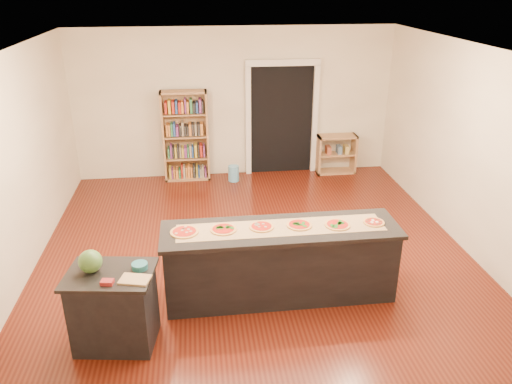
{
  "coord_description": "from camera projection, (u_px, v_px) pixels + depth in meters",
  "views": [
    {
      "loc": [
        -0.74,
        -5.77,
        3.62
      ],
      "look_at": [
        0.0,
        0.2,
        1.0
      ],
      "focal_mm": 35.0,
      "sensor_mm": 36.0,
      "label": 1
    }
  ],
  "objects": [
    {
      "name": "room",
      "position": [
        258.0,
        169.0,
        6.22
      ],
      "size": [
        6.0,
        7.0,
        2.8
      ],
      "color": "#F1E7CB",
      "rests_on": "ground"
    },
    {
      "name": "doorway",
      "position": [
        282.0,
        113.0,
        9.55
      ],
      "size": [
        1.4,
        0.09,
        2.21
      ],
      "color": "black",
      "rests_on": "room"
    },
    {
      "name": "kitchen_island",
      "position": [
        280.0,
        262.0,
        5.97
      ],
      "size": [
        2.79,
        0.76,
        0.92
      ],
      "rotation": [
        0.0,
        0.0,
        0.0
      ],
      "color": "black",
      "rests_on": "ground"
    },
    {
      "name": "side_counter",
      "position": [
        114.0,
        308.0,
        5.19
      ],
      "size": [
        0.88,
        0.64,
        0.87
      ],
      "rotation": [
        0.0,
        0.0,
        -0.14
      ],
      "color": "black",
      "rests_on": "ground"
    },
    {
      "name": "bookshelf",
      "position": [
        186.0,
        136.0,
        9.33
      ],
      "size": [
        0.85,
        0.3,
        1.71
      ],
      "primitive_type": "cube",
      "color": "tan",
      "rests_on": "ground"
    },
    {
      "name": "low_shelf",
      "position": [
        336.0,
        154.0,
        9.84
      ],
      "size": [
        0.77,
        0.33,
        0.77
      ],
      "primitive_type": "cube",
      "color": "tan",
      "rests_on": "ground"
    },
    {
      "name": "waste_bin",
      "position": [
        234.0,
        173.0,
        9.51
      ],
      "size": [
        0.2,
        0.2,
        0.3
      ],
      "primitive_type": "cylinder",
      "color": "#5DA4CF",
      "rests_on": "ground"
    },
    {
      "name": "kraft_paper",
      "position": [
        281.0,
        228.0,
        5.8
      ],
      "size": [
        2.42,
        0.44,
        0.0
      ],
      "primitive_type": "cube",
      "rotation": [
        0.0,
        0.0,
        0.0
      ],
      "color": "tan",
      "rests_on": "kitchen_island"
    },
    {
      "name": "watermelon",
      "position": [
        90.0,
        261.0,
        5.0
      ],
      "size": [
        0.24,
        0.24,
        0.24
      ],
      "primitive_type": "sphere",
      "color": "#144214",
      "rests_on": "side_counter"
    },
    {
      "name": "cutting_board",
      "position": [
        135.0,
        279.0,
        4.89
      ],
      "size": [
        0.33,
        0.26,
        0.02
      ],
      "primitive_type": "cube",
      "rotation": [
        0.0,
        0.0,
        -0.26
      ],
      "color": "tan",
      "rests_on": "side_counter"
    },
    {
      "name": "package_red",
      "position": [
        107.0,
        282.0,
        4.83
      ],
      "size": [
        0.13,
        0.1,
        0.04
      ],
      "primitive_type": "cube",
      "rotation": [
        0.0,
        0.0,
        -0.17
      ],
      "color": "maroon",
      "rests_on": "side_counter"
    },
    {
      "name": "package_teal",
      "position": [
        140.0,
        266.0,
        5.08
      ],
      "size": [
        0.16,
        0.16,
        0.06
      ],
      "primitive_type": "cylinder",
      "color": "#195966",
      "rests_on": "side_counter"
    },
    {
      "name": "pizza_a",
      "position": [
        184.0,
        232.0,
        5.68
      ],
      "size": [
        0.31,
        0.31,
        0.02
      ],
      "color": "#C1844A",
      "rests_on": "kitchen_island"
    },
    {
      "name": "pizza_b",
      "position": [
        223.0,
        229.0,
        5.74
      ],
      "size": [
        0.31,
        0.31,
        0.02
      ],
      "color": "#C1844A",
      "rests_on": "kitchen_island"
    },
    {
      "name": "pizza_c",
      "position": [
        261.0,
        227.0,
        5.8
      ],
      "size": [
        0.29,
        0.29,
        0.02
      ],
      "color": "#C1844A",
      "rests_on": "kitchen_island"
    },
    {
      "name": "pizza_d",
      "position": [
        299.0,
        225.0,
        5.84
      ],
      "size": [
        0.28,
        0.28,
        0.02
      ],
      "color": "#C1844A",
      "rests_on": "kitchen_island"
    },
    {
      "name": "pizza_e",
      "position": [
        337.0,
        225.0,
        5.84
      ],
      "size": [
        0.31,
        0.31,
        0.02
      ],
      "color": "#C1844A",
      "rests_on": "kitchen_island"
    },
    {
      "name": "pizza_f",
      "position": [
        374.0,
        222.0,
        5.9
      ],
      "size": [
        0.26,
        0.26,
        0.02
      ],
      "color": "#C1844A",
      "rests_on": "kitchen_island"
    }
  ]
}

